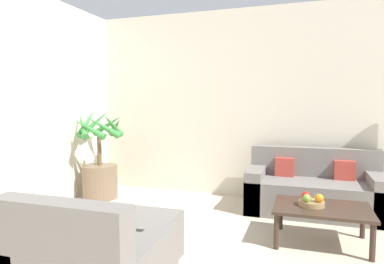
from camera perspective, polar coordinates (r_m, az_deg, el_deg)
name	(u,v)px	position (r m, az deg, el deg)	size (l,w,h in m)	color
wall_back	(344,104)	(4.97, 23.96, 4.35)	(8.78, 0.06, 2.70)	beige
potted_palm	(100,166)	(5.07, -15.11, -5.55)	(0.75, 0.76, 1.31)	brown
sofa_loveseat	(313,191)	(4.56, 19.57, -9.23)	(1.60, 0.77, 0.78)	slate
coffee_table	(322,211)	(3.60, 20.81, -12.22)	(0.89, 0.63, 0.36)	#38281E
fruit_bowl	(311,203)	(3.57, 19.28, -11.16)	(0.24, 0.24, 0.05)	#997A4C
apple_red	(306,195)	(3.58, 18.45, -10.01)	(0.08, 0.08, 0.08)	red
apple_green	(307,198)	(3.50, 18.55, -10.41)	(0.07, 0.07, 0.07)	olive
orange_fruit	(319,198)	(3.53, 20.44, -10.27)	(0.08, 0.08, 0.08)	orange
ottoman	(143,240)	(3.05, -8.21, -17.32)	(0.55, 0.54, 0.41)	slate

